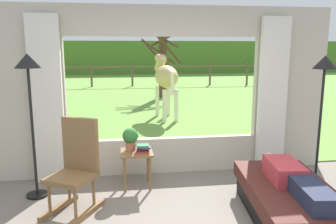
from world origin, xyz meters
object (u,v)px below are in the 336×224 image
at_px(side_table, 137,158).
at_px(pasture_tree, 163,62).
at_px(recliner_sofa, 289,202).
at_px(reclining_person, 293,178).
at_px(rocking_chair, 76,166).
at_px(potted_plant, 130,138).
at_px(floor_lamp_left, 29,83).
at_px(book_stack, 143,148).
at_px(floor_lamp_right, 323,82).
at_px(horse, 166,77).

height_order(side_table, pasture_tree, pasture_tree).
bearing_deg(recliner_sofa, reclining_person, -82.99).
distance_m(rocking_chair, side_table, 0.96).
bearing_deg(rocking_chair, potted_plant, 73.32).
bearing_deg(recliner_sofa, floor_lamp_left, 167.23).
bearing_deg(recliner_sofa, book_stack, 151.22).
bearing_deg(rocking_chair, side_table, 67.36).
distance_m(potted_plant, floor_lamp_right, 2.74).
xyz_separation_m(recliner_sofa, horse, (-0.62, 5.79, 0.94)).
bearing_deg(floor_lamp_right, horse, 106.67).
bearing_deg(recliner_sofa, pasture_tree, 98.16).
height_order(rocking_chair, horse, horse).
distance_m(floor_lamp_left, horse, 5.29).
distance_m(rocking_chair, floor_lamp_right, 3.41).
xyz_separation_m(reclining_person, rocking_chair, (-2.41, 0.66, 0.02)).
distance_m(reclining_person, pasture_tree, 9.81).
bearing_deg(potted_plant, pasture_tree, 79.69).
height_order(horse, pasture_tree, pasture_tree).
xyz_separation_m(potted_plant, floor_lamp_left, (-1.25, -0.18, 0.81)).
bearing_deg(pasture_tree, potted_plant, -100.31).
bearing_deg(floor_lamp_right, potted_plant, 171.50).
bearing_deg(side_table, book_stack, -34.67).
height_order(recliner_sofa, potted_plant, potted_plant).
bearing_deg(rocking_chair, recliner_sofa, 15.46).
distance_m(book_stack, horse, 4.79).
distance_m(side_table, pasture_tree, 8.70).
distance_m(side_table, horse, 4.77).
relative_size(reclining_person, rocking_chair, 1.28).
xyz_separation_m(book_stack, pasture_tree, (1.37, 8.58, 0.82)).
bearing_deg(recliner_sofa, rocking_chair, 172.82).
relative_size(rocking_chair, pasture_tree, 0.44).
bearing_deg(reclining_person, potted_plant, 150.16).
bearing_deg(recliner_sofa, floor_lamp_right, 52.12).
distance_m(reclining_person, side_table, 2.07).
distance_m(recliner_sofa, side_table, 2.05).
xyz_separation_m(rocking_chair, horse, (1.79, 5.18, 0.61)).
relative_size(side_table, floor_lamp_right, 0.28).
bearing_deg(floor_lamp_right, recliner_sofa, -134.89).
xyz_separation_m(reclining_person, horse, (-0.62, 5.84, 0.63)).
height_order(reclining_person, rocking_chair, rocking_chair).
distance_m(side_table, potted_plant, 0.29).
bearing_deg(side_table, potted_plant, 143.13).
xyz_separation_m(side_table, horse, (1.04, 4.60, 0.73)).
bearing_deg(pasture_tree, recliner_sofa, -88.85).
relative_size(recliner_sofa, floor_lamp_right, 0.98).
relative_size(recliner_sofa, pasture_tree, 0.71).
bearing_deg(book_stack, floor_lamp_left, -177.71).
distance_m(reclining_person, book_stack, 1.96).
xyz_separation_m(side_table, potted_plant, (-0.08, 0.06, 0.28)).
distance_m(rocking_chair, book_stack, 0.99).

